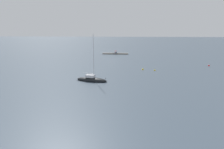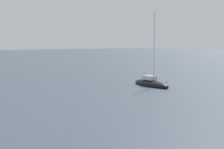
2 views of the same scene
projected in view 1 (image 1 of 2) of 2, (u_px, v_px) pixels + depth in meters
name	position (u px, v px, depth m)	size (l,w,h in m)	color
ground_plane	(112.00, 60.00, 80.26)	(500.00, 500.00, 0.00)	#475666
seawall_pier	(115.00, 54.00, 99.11)	(12.90, 1.87, 0.66)	gray
person_seated_blue_left	(116.00, 52.00, 98.80)	(0.43, 0.63, 0.73)	#1E2333
person_seated_maroon_right	(115.00, 52.00, 98.81)	(0.43, 0.63, 0.73)	#1E2333
umbrella_open_red	(116.00, 51.00, 98.78)	(1.12, 1.12, 1.25)	black
sailboat_black_near	(92.00, 80.00, 47.90)	(8.04, 3.86, 11.64)	black
mooring_buoy_near	(143.00, 69.00, 61.39)	(0.58, 0.58, 0.58)	yellow
mooring_buoy_mid	(209.00, 66.00, 67.56)	(0.56, 0.56, 0.56)	red
mooring_buoy_far	(155.00, 70.00, 60.08)	(0.50, 0.50, 0.50)	yellow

